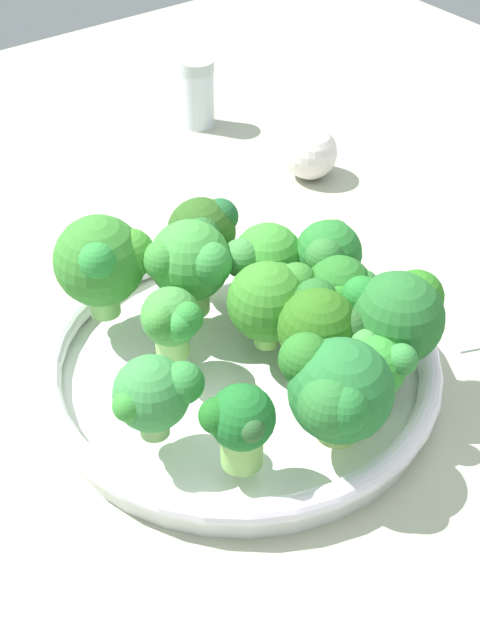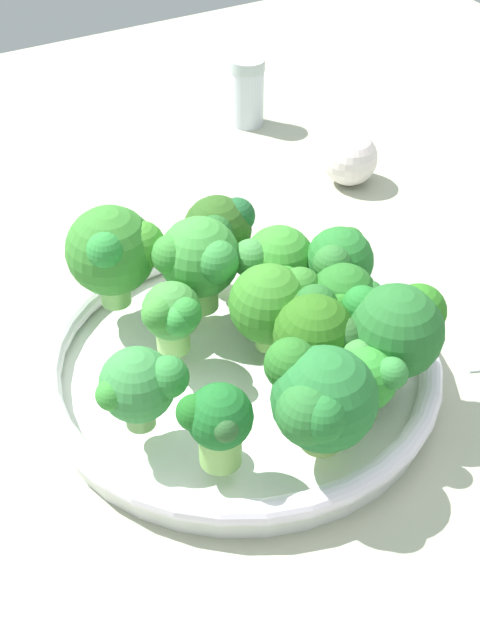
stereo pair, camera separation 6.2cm
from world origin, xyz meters
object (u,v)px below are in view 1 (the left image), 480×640
(broccoli_floret_3, at_px, (263,260))
(broccoli_floret_4, at_px, (172,320))
(broccoli_floret_9, at_px, (340,292))
(broccoli_floret_0, at_px, (155,394))
(broccoli_floret_2, at_px, (398,314))
(bowl, at_px, (240,367))
(broccoli_floret_12, at_px, (319,325))
(broccoli_floret_13, at_px, (190,263))
(broccoli_floret_1, at_px, (328,255))
(pepper_shaker, at_px, (198,93))
(broccoli_floret_5, at_px, (336,392))
(broccoli_floret_10, at_px, (375,364))
(broccoli_floret_8, at_px, (203,233))
(broccoli_floret_11, at_px, (277,296))
(broccoli_floret_6, at_px, (240,423))
(broccoli_floret_7, at_px, (103,261))
(garlic_bulb, at_px, (310,152))

(broccoli_floret_3, bearing_deg, broccoli_floret_4, -169.53)
(broccoli_floret_9, bearing_deg, broccoli_floret_0, -177.61)
(broccoli_floret_2, relative_size, broccoli_floret_4, 1.35)
(bowl, xyz_separation_m, broccoli_floret_12, (0.03, -0.05, 0.05))
(broccoli_floret_13, bearing_deg, broccoli_floret_3, -19.08)
(broccoli_floret_12, bearing_deg, broccoli_floret_13, 108.45)
(broccoli_floret_1, xyz_separation_m, pepper_shaker, (0.12, 0.35, -0.03))
(broccoli_floret_5, height_order, pepper_shaker, broccoli_floret_5)
(broccoli_floret_5, bearing_deg, bowl, 89.30)
(broccoli_floret_4, bearing_deg, broccoli_floret_10, -53.59)
(broccoli_floret_8, xyz_separation_m, broccoli_floret_11, (-0.00, -0.09, -0.00))
(broccoli_floret_10, height_order, pepper_shaker, broccoli_floret_10)
(broccoli_floret_5, bearing_deg, broccoli_floret_1, 51.24)
(broccoli_floret_12, bearing_deg, broccoli_floret_6, -158.22)
(broccoli_floret_6, distance_m, broccoli_floret_10, 0.11)
(broccoli_floret_3, bearing_deg, broccoli_floret_0, -152.79)
(bowl, distance_m, broccoli_floret_1, 0.11)
(broccoli_floret_2, bearing_deg, broccoli_floret_13, 122.11)
(pepper_shaker, bearing_deg, broccoli_floret_1, -108.76)
(broccoli_floret_7, height_order, broccoli_floret_13, broccoli_floret_7)
(bowl, relative_size, pepper_shaker, 3.92)
(broccoli_floret_8, height_order, broccoli_floret_12, broccoli_floret_8)
(bowl, height_order, broccoli_floret_11, broccoli_floret_11)
(broccoli_floret_8, height_order, broccoli_floret_10, broccoli_floret_8)
(broccoli_floret_1, bearing_deg, bowl, -173.36)
(bowl, relative_size, broccoli_floret_5, 3.90)
(broccoli_floret_11, bearing_deg, broccoli_floret_10, -81.02)
(broccoli_floret_7, relative_size, broccoli_floret_12, 1.22)
(broccoli_floret_5, distance_m, broccoli_floret_13, 0.16)
(broccoli_floret_9, bearing_deg, broccoli_floret_10, -112.37)
(broccoli_floret_5, height_order, broccoli_floret_13, broccoli_floret_13)
(broccoli_floret_4, xyz_separation_m, broccoli_floret_5, (0.04, -0.13, 0.01))
(broccoli_floret_0, bearing_deg, broccoli_floret_13, 45.86)
(bowl, height_order, broccoli_floret_1, broccoli_floret_1)
(broccoli_floret_3, xyz_separation_m, broccoli_floret_8, (-0.02, 0.05, 0.01))
(broccoli_floret_9, bearing_deg, broccoli_floret_8, 108.71)
(broccoli_floret_3, bearing_deg, broccoli_floret_11, -115.95)
(broccoli_floret_9, bearing_deg, garlic_bulb, 54.08)
(broccoli_floret_13, bearing_deg, broccoli_floret_12, -71.55)
(broccoli_floret_2, xyz_separation_m, broccoli_floret_5, (-0.08, -0.03, -0.00))
(broccoli_floret_1, bearing_deg, garlic_bulb, 52.70)
(bowl, height_order, broccoli_floret_8, broccoli_floret_8)
(broccoli_floret_9, height_order, pepper_shaker, broccoli_floret_9)
(broccoli_floret_9, height_order, broccoli_floret_11, broccoli_floret_11)
(broccoli_floret_7, height_order, pepper_shaker, broccoli_floret_7)
(broccoli_floret_12, relative_size, broccoli_floret_13, 0.88)
(broccoli_floret_8, relative_size, broccoli_floret_9, 1.06)
(broccoli_floret_10, relative_size, broccoli_floret_12, 0.79)
(bowl, height_order, broccoli_floret_12, broccoli_floret_12)
(broccoli_floret_8, bearing_deg, pepper_shaker, 56.67)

